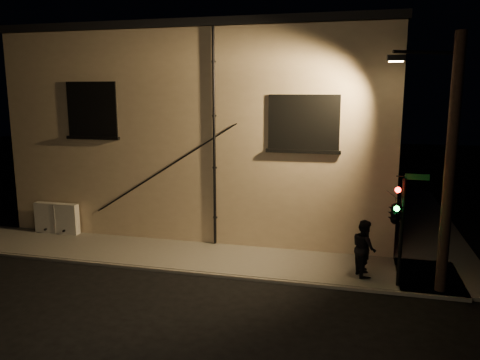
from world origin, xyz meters
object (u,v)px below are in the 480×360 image
(pedestrian_a, at_px, (365,248))
(pedestrian_b, at_px, (364,248))
(utility_cabinet, at_px, (57,218))
(streetlamp_pole, at_px, (447,162))
(traffic_signal, at_px, (396,212))

(pedestrian_a, xyz_separation_m, pedestrian_b, (-0.05, -0.37, 0.12))
(utility_cabinet, height_order, pedestrian_a, pedestrian_a)
(streetlamp_pole, bearing_deg, pedestrian_b, 163.87)
(utility_cabinet, height_order, pedestrian_b, pedestrian_b)
(utility_cabinet, bearing_deg, streetlamp_pole, -8.85)
(traffic_signal, bearing_deg, streetlamp_pole, 4.06)
(traffic_signal, relative_size, streetlamp_pole, 0.46)
(utility_cabinet, distance_m, traffic_signal, 13.90)
(utility_cabinet, distance_m, streetlamp_pole, 15.46)
(pedestrian_a, bearing_deg, streetlamp_pole, -126.75)
(streetlamp_pole, bearing_deg, utility_cabinet, 171.15)
(pedestrian_b, height_order, streetlamp_pole, streetlamp_pole)
(traffic_signal, xyz_separation_m, streetlamp_pole, (1.35, 0.10, 1.56))
(utility_cabinet, bearing_deg, traffic_signal, -10.11)
(utility_cabinet, height_order, traffic_signal, traffic_signal)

